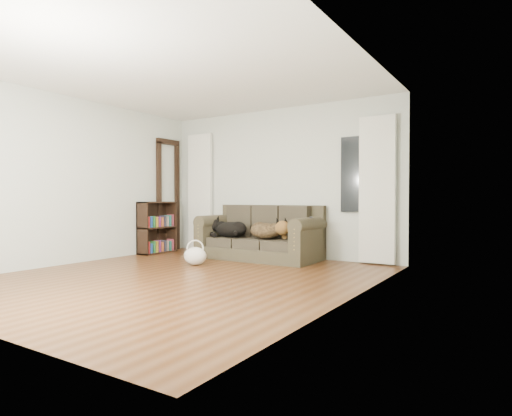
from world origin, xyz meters
The scene contains 15 objects.
floor centered at (0.00, 0.00, 0.00)m, with size 5.00×5.00×0.00m, color #45230C.
ceiling centered at (0.00, 0.00, 2.60)m, with size 5.00×5.00×0.00m, color white.
wall_back centered at (0.00, 2.50, 1.30)m, with size 4.50×0.04×2.60m, color beige.
wall_left centered at (-2.25, 0.00, 1.30)m, with size 0.04×5.00×2.60m, color beige.
wall_right centered at (2.25, 0.00, 1.30)m, with size 0.04×5.00×2.60m, color beige.
curtain_left centered at (-1.70, 2.42, 1.15)m, with size 0.55×0.08×2.25m, color white.
curtain_right centered at (1.80, 2.42, 1.15)m, with size 0.55×0.08×2.25m, color white.
window_pane centered at (1.45, 2.47, 1.40)m, with size 0.50×0.03×1.20m, color black.
door_casing centered at (-2.20, 2.05, 1.05)m, with size 0.07×0.60×2.10m, color black.
sofa centered at (-0.07, 1.97, 0.45)m, with size 2.04×0.88×0.83m, color #2A2617.
dog_black_lab centered at (-0.62, 1.89, 0.48)m, with size 0.65×0.45×0.28m, color black.
dog_shepherd centered at (0.13, 1.94, 0.49)m, with size 0.66×0.47×0.29m, color black.
tv_remote centered at (0.95, 1.86, 0.73)m, with size 0.05×0.18×0.02m, color black.
tote_bag centered at (-0.53, 0.90, 0.16)m, with size 0.38×0.29×0.27m, color silver.
bookshelf centered at (-2.09, 1.64, 0.50)m, with size 0.29×0.77×0.96m, color black.
Camera 1 is at (3.74, -4.09, 1.01)m, focal length 30.00 mm.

